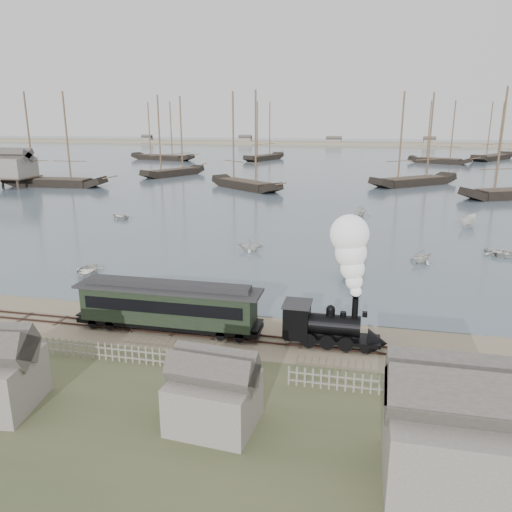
# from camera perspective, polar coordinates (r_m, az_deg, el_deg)

# --- Properties ---
(ground) EXTENTS (600.00, 600.00, 0.00)m
(ground) POSITION_cam_1_polar(r_m,az_deg,el_deg) (36.62, -2.25, -7.94)
(ground) COLOR tan
(ground) RESTS_ON ground
(harbor_water) EXTENTS (600.00, 336.00, 0.06)m
(harbor_water) POSITION_cam_1_polar(r_m,az_deg,el_deg) (203.17, 10.17, 11.20)
(harbor_water) COLOR #495B68
(harbor_water) RESTS_ON ground
(rail_track) EXTENTS (120.00, 1.80, 0.16)m
(rail_track) POSITION_cam_1_polar(r_m,az_deg,el_deg) (34.84, -3.09, -9.16)
(rail_track) COLOR #3B2620
(rail_track) RESTS_ON ground
(picket_fence_west) EXTENTS (19.00, 0.10, 1.20)m
(picket_fence_west) POSITION_cam_1_polar(r_m,az_deg,el_deg) (33.01, -16.66, -11.39)
(picket_fence_west) COLOR gray
(picket_fence_west) RESTS_ON ground
(picket_fence_east) EXTENTS (15.00, 0.10, 1.20)m
(picket_fence_east) POSITION_cam_1_polar(r_m,az_deg,el_deg) (29.18, 19.03, -15.39)
(picket_fence_east) COLOR gray
(picket_fence_east) RESTS_ON ground
(shed_mid) EXTENTS (4.00, 3.50, 3.60)m
(shed_mid) POSITION_cam_1_polar(r_m,az_deg,el_deg) (25.99, -4.78, -18.66)
(shed_mid) COLOR gray
(shed_mid) RESTS_ON ground
(shed_right) EXTENTS (6.00, 5.00, 5.10)m
(shed_right) POSITION_cam_1_polar(r_m,az_deg,el_deg) (23.94, 22.07, -23.32)
(shed_right) COLOR gray
(shed_right) RESTS_ON ground
(far_spit) EXTENTS (500.00, 20.00, 1.80)m
(far_spit) POSITION_cam_1_polar(r_m,az_deg,el_deg) (282.97, 10.93, 12.32)
(far_spit) COLOR tan
(far_spit) RESTS_ON ground
(locomotive) EXTENTS (6.79, 2.54, 8.47)m
(locomotive) POSITION_cam_1_polar(r_m,az_deg,el_deg) (32.29, 10.17, -4.00)
(locomotive) COLOR black
(locomotive) RESTS_ON ground
(passenger_coach) EXTENTS (13.18, 2.54, 3.20)m
(passenger_coach) POSITION_cam_1_polar(r_m,az_deg,el_deg) (35.42, -10.00, -5.46)
(passenger_coach) COLOR black
(passenger_coach) RESTS_ON ground
(beached_dinghy) EXTENTS (3.70, 4.77, 0.91)m
(beached_dinghy) POSITION_cam_1_polar(r_m,az_deg,el_deg) (38.62, -7.85, -6.07)
(beached_dinghy) COLOR silver
(beached_dinghy) RESTS_ON ground
(rowboat_0) EXTENTS (4.40, 3.67, 0.79)m
(rowboat_0) POSITION_cam_1_polar(r_m,az_deg,el_deg) (50.41, -18.76, -1.59)
(rowboat_0) COLOR silver
(rowboat_0) RESTS_ON harbor_water
(rowboat_1) EXTENTS (2.44, 2.81, 1.46)m
(rowboat_1) POSITION_cam_1_polar(r_m,az_deg,el_deg) (56.05, -0.66, 1.30)
(rowboat_1) COLOR silver
(rowboat_1) RESTS_ON harbor_water
(rowboat_2) EXTENTS (3.96, 1.88, 1.47)m
(rowboat_2) POSITION_cam_1_polar(r_m,az_deg,el_deg) (47.32, 10.29, -1.65)
(rowboat_2) COLOR silver
(rowboat_2) RESTS_ON harbor_water
(rowboat_3) EXTENTS (4.25, 4.41, 0.74)m
(rowboat_3) POSITION_cam_1_polar(r_m,az_deg,el_deg) (60.24, 26.24, 0.32)
(rowboat_3) COLOR silver
(rowboat_3) RESTS_ON harbor_water
(rowboat_4) EXTENTS (3.74, 3.74, 1.49)m
(rowboat_4) POSITION_cam_1_polar(r_m,az_deg,el_deg) (54.27, 18.40, 0.03)
(rowboat_4) COLOR silver
(rowboat_4) RESTS_ON harbor_water
(rowboat_5) EXTENTS (4.32, 3.63, 1.61)m
(rowboat_5) POSITION_cam_1_polar(r_m,az_deg,el_deg) (74.54, 23.11, 3.69)
(rowboat_5) COLOR silver
(rowboat_5) RESTS_ON harbor_water
(rowboat_6) EXTENTS (4.33, 4.55, 0.77)m
(rowboat_6) POSITION_cam_1_polar(r_m,az_deg,el_deg) (77.26, -15.26, 4.45)
(rowboat_6) COLOR silver
(rowboat_6) RESTS_ON harbor_water
(rowboat_7) EXTENTS (3.54, 3.12, 1.76)m
(rowboat_7) POSITION_cam_1_polar(r_m,az_deg,el_deg) (78.71, 11.94, 5.23)
(rowboat_7) COLOR silver
(rowboat_7) RESTS_ON harbor_water
(schooner_0) EXTENTS (23.17, 6.32, 20.00)m
(schooner_0) POSITION_cam_1_polar(r_m,az_deg,el_deg) (117.84, -22.49, 12.21)
(schooner_0) COLOR black
(schooner_0) RESTS_ON harbor_water
(schooner_1) EXTENTS (12.39, 18.97, 20.00)m
(schooner_1) POSITION_cam_1_polar(r_m,az_deg,el_deg) (131.22, -9.61, 13.36)
(schooner_1) COLOR black
(schooner_1) RESTS_ON harbor_water
(schooner_2) EXTENTS (18.29, 16.10, 20.00)m
(schooner_2) POSITION_cam_1_polar(r_m,az_deg,el_deg) (105.17, -1.23, 13.08)
(schooner_2) COLOR black
(schooner_2) RESTS_ON harbor_water
(schooner_3) EXTENTS (20.42, 18.91, 20.00)m
(schooner_3) POSITION_cam_1_polar(r_m,az_deg,el_deg) (116.53, 17.95, 12.59)
(schooner_3) COLOR black
(schooner_3) RESTS_ON harbor_water
(schooner_6) EXTENTS (25.02, 11.35, 20.00)m
(schooner_6) POSITION_cam_1_polar(r_m,az_deg,el_deg) (182.53, -10.79, 13.87)
(schooner_6) COLOR black
(schooner_6) RESTS_ON harbor_water
(schooner_7) EXTENTS (11.84, 21.47, 20.00)m
(schooner_7) POSITION_cam_1_polar(r_m,az_deg,el_deg) (178.97, 0.96, 14.10)
(schooner_7) COLOR black
(schooner_7) RESTS_ON harbor_water
(schooner_8) EXTENTS (19.82, 12.45, 20.00)m
(schooner_8) POSITION_cam_1_polar(r_m,az_deg,el_deg) (175.91, 20.47, 13.13)
(schooner_8) COLOR black
(schooner_8) RESTS_ON harbor_water
(schooner_9) EXTENTS (19.39, 25.13, 20.00)m
(schooner_9) POSITION_cam_1_polar(r_m,az_deg,el_deg) (198.46, 25.72, 12.76)
(schooner_9) COLOR black
(schooner_9) RESTS_ON harbor_water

